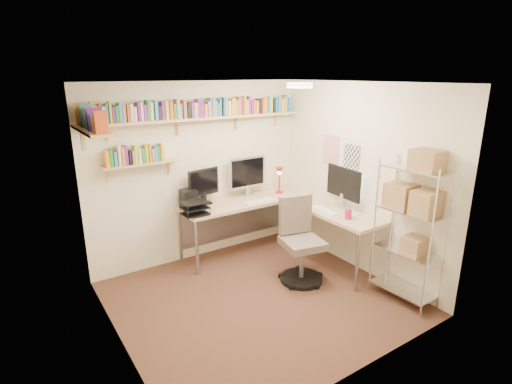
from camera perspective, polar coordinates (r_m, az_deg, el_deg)
ground at (r=4.96m, az=0.42°, el=-14.95°), size 3.20×3.20×0.00m
room_shell at (r=4.35m, az=0.51°, el=2.71°), size 3.24×3.04×2.52m
wall_shelves at (r=5.22m, az=-11.45°, el=10.06°), size 3.12×1.09×0.80m
corner_desk at (r=5.68m, az=0.97°, el=-1.69°), size 2.18×2.13×1.42m
office_chair at (r=5.20m, az=6.31°, el=-7.70°), size 0.59×0.60×1.10m
wire_rack at (r=4.76m, az=21.71°, el=-1.65°), size 0.39×0.74×1.82m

